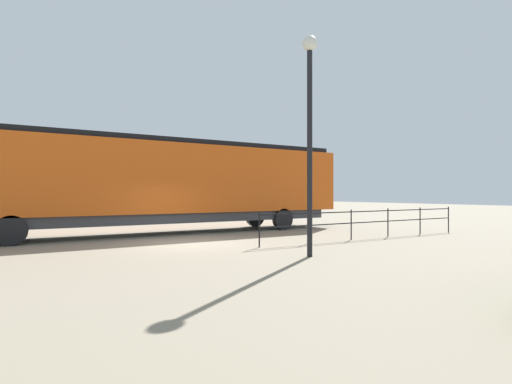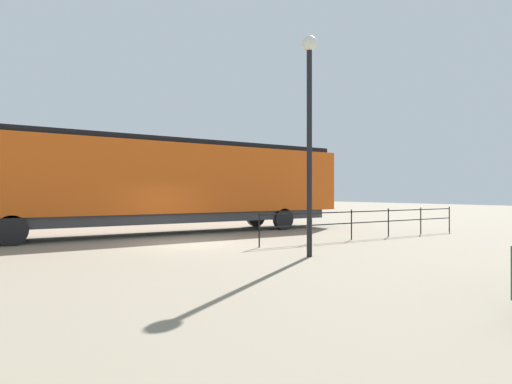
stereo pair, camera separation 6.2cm
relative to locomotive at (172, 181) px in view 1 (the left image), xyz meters
name	(u,v)px [view 1 (the left image)]	position (x,y,z in m)	size (l,w,h in m)	color
ground_plane	(189,244)	(4.14, -0.92, -2.44)	(120.00, 120.00, 0.00)	gray
locomotive	(172,181)	(0.00, 0.00, 0.00)	(2.96, 18.82, 4.37)	#D15114
lamp_post	(310,111)	(9.02, 0.86, 1.89)	(0.46, 0.46, 6.58)	black
platform_fence	(370,219)	(6.47, 6.28, -1.64)	(0.05, 11.16, 1.23)	black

